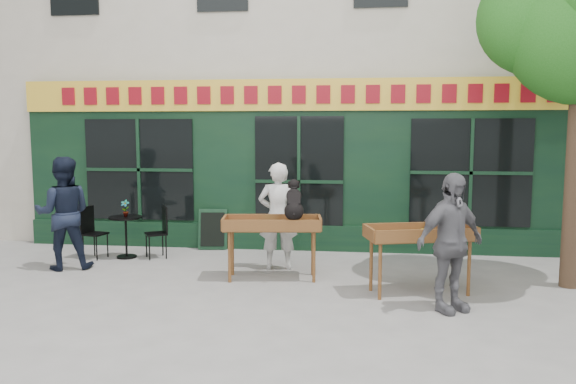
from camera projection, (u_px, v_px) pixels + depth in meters
The scene contains 13 objects.
ground at pixel (283, 282), 8.67m from camera, with size 80.00×80.00×0.00m, color slate.
building at pixel (314, 23), 14.00m from camera, with size 14.00×7.26×10.00m.
book_cart_center at pixel (272, 227), 8.80m from camera, with size 1.56×0.80×0.99m.
dog at pixel (294, 199), 8.66m from camera, with size 0.34×0.60×0.60m, color black, non-canonical shape.
woman at pixel (278, 216), 9.43m from camera, with size 0.66×0.43×1.81m, color silver.
book_cart_right at pixel (420, 237), 8.01m from camera, with size 1.61×0.98×0.99m.
man_right at pixel (450, 243), 7.23m from camera, with size 1.06×0.44×1.81m, color #59585D.
bistro_table at pixel (126, 229), 10.27m from camera, with size 0.60×0.60×0.76m.
bistro_chair_left at pixel (91, 228), 10.26m from camera, with size 0.44×0.44×0.95m.
bistro_chair_right at pixel (161, 228), 10.28m from camera, with size 0.50×0.50×0.95m.
potted_plant at pixel (125, 208), 10.22m from camera, with size 0.16×0.11×0.31m, color gray.
man_left at pixel (63, 213), 9.42m from camera, with size 0.92×0.72×1.90m, color black.
chalkboard at pixel (213, 229), 10.99m from camera, with size 0.58×0.26×0.79m.
Camera 1 is at (1.11, -8.38, 2.38)m, focal length 35.00 mm.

